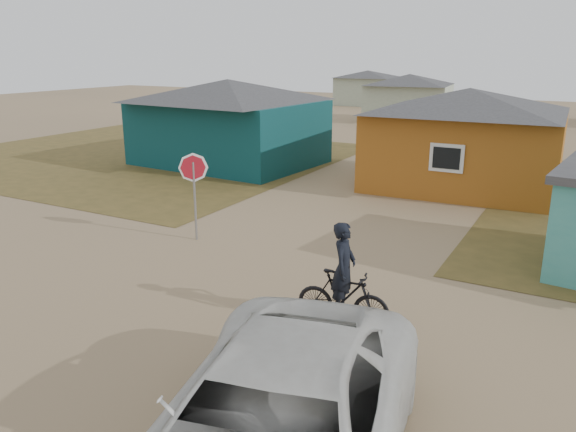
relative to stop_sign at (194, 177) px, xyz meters
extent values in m
plane|color=#927754|center=(2.77, -3.47, -1.86)|extent=(120.00, 120.00, 0.00)
cube|color=brown|center=(-11.23, 9.53, -1.86)|extent=(20.00, 18.00, 0.00)
cube|color=#0A3539|center=(-5.73, 10.03, -0.36)|extent=(8.40, 6.54, 3.00)
pyramid|color=#343437|center=(-5.73, 10.03, 1.64)|extent=(8.93, 7.08, 1.00)
cube|color=#9D5818|center=(5.27, 10.53, -0.36)|extent=(7.21, 6.24, 3.00)
pyramid|color=#343437|center=(5.27, 10.53, 1.59)|extent=(7.72, 6.76, 0.90)
cube|color=silver|center=(5.27, 7.50, -0.21)|extent=(1.20, 0.06, 1.00)
cube|color=black|center=(5.27, 7.47, -0.21)|extent=(0.95, 0.04, 0.75)
cube|color=#A9B69C|center=(-3.23, 30.53, -0.46)|extent=(6.49, 5.60, 2.80)
pyramid|color=#343437|center=(-3.23, 30.53, 1.34)|extent=(7.04, 6.15, 0.80)
cube|color=#A9B69C|center=(-11.23, 42.53, -0.51)|extent=(5.75, 5.28, 2.70)
pyramid|color=#343437|center=(-11.23, 42.53, 1.19)|extent=(6.28, 5.81, 0.70)
cylinder|color=gray|center=(0.00, 0.00, -0.72)|extent=(0.07, 0.07, 2.28)
imported|color=black|center=(5.81, -2.80, -1.30)|extent=(1.93, 0.75, 1.13)
imported|color=black|center=(5.81, -2.80, -0.66)|extent=(0.52, 0.72, 1.86)
camera|label=1|loc=(9.77, -12.24, 3.40)|focal=35.00mm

